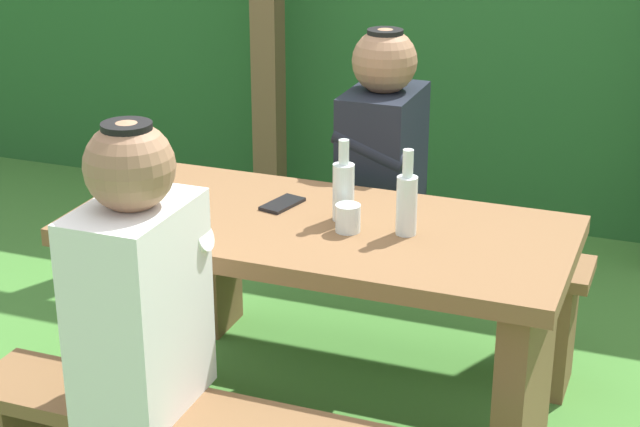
{
  "coord_description": "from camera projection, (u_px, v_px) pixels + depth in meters",
  "views": [
    {
      "loc": [
        0.95,
        -2.5,
        1.81
      ],
      "look_at": [
        0.0,
        0.0,
        0.76
      ],
      "focal_mm": 58.0,
      "sensor_mm": 36.0,
      "label": 1
    }
  ],
  "objects": [
    {
      "name": "cell_phone",
      "position": [
        282.0,
        204.0,
        3.0
      ],
      "size": [
        0.1,
        0.15,
        0.01
      ],
      "primitive_type": "cube",
      "rotation": [
        0.0,
        0.0,
        -0.24
      ],
      "color": "black",
      "rests_on": "picnic_table"
    },
    {
      "name": "bottle_left",
      "position": [
        407.0,
        201.0,
        2.77
      ],
      "size": [
        0.06,
        0.06,
        0.24
      ],
      "color": "silver",
      "rests_on": "picnic_table"
    },
    {
      "name": "pergola_post_left",
      "position": [
        267.0,
        10.0,
        4.59
      ],
      "size": [
        0.12,
        0.12,
        1.95
      ],
      "primitive_type": "cube",
      "color": "brown",
      "rests_on": "ground_plane"
    },
    {
      "name": "picnic_table",
      "position": [
        320.0,
        298.0,
        2.96
      ],
      "size": [
        1.4,
        0.64,
        0.73
      ],
      "color": "brown",
      "rests_on": "ground_plane"
    },
    {
      "name": "person_black_coat",
      "position": [
        382.0,
        146.0,
        3.38
      ],
      "size": [
        0.25,
        0.35,
        0.72
      ],
      "color": "black",
      "rests_on": "bench_far"
    },
    {
      "name": "bottle_right",
      "position": [
        343.0,
        189.0,
        2.87
      ],
      "size": [
        0.06,
        0.06,
        0.23
      ],
      "color": "silver",
      "rests_on": "picnic_table"
    },
    {
      "name": "bench_far",
      "position": [
        382.0,
        273.0,
        3.55
      ],
      "size": [
        1.4,
        0.24,
        0.45
      ],
      "color": "brown",
      "rests_on": "ground_plane"
    },
    {
      "name": "drinking_glass",
      "position": [
        348.0,
        218.0,
        2.81
      ],
      "size": [
        0.07,
        0.07,
        0.08
      ],
      "primitive_type": "cylinder",
      "color": "silver",
      "rests_on": "picnic_table"
    },
    {
      "name": "person_white_shirt",
      "position": [
        138.0,
        280.0,
        2.42
      ],
      "size": [
        0.25,
        0.35,
        0.72
      ],
      "color": "white",
      "rests_on": "bench_near"
    },
    {
      "name": "hedge_backdrop",
      "position": [
        499.0,
        20.0,
        4.91
      ],
      "size": [
        6.4,
        0.82,
        1.75
      ],
      "primitive_type": "cube",
      "color": "#245B28",
      "rests_on": "ground_plane"
    }
  ]
}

